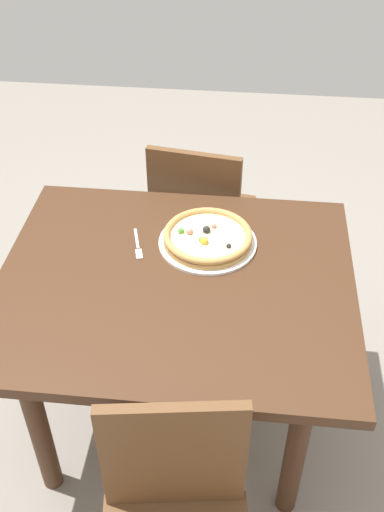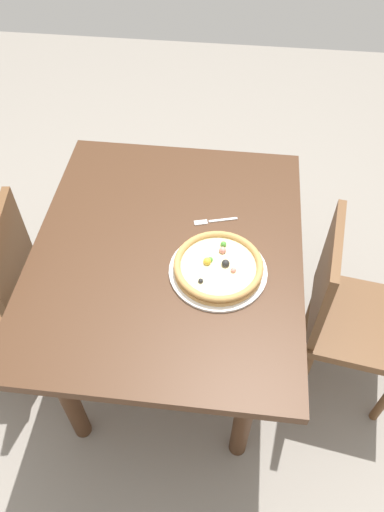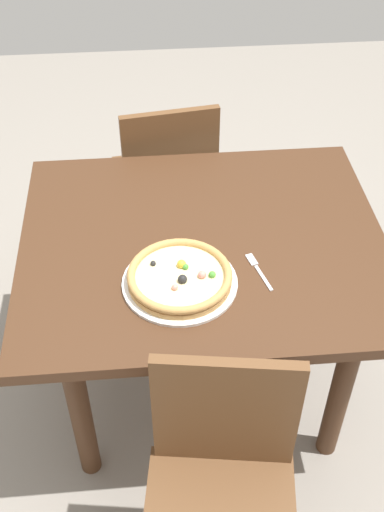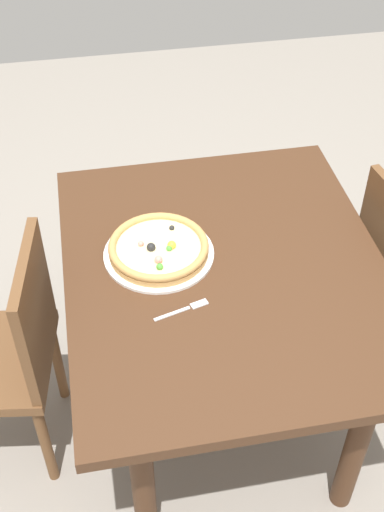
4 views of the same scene
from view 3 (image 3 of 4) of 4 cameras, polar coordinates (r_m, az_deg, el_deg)
The scene contains 7 objects.
ground_plane at distance 2.54m, azimuth 0.82°, elevation -11.20°, with size 6.00×6.00×0.00m, color gray.
dining_table at distance 2.06m, azimuth 0.99°, elevation -0.76°, with size 1.15×0.97×0.75m.
chair_near at distance 1.77m, azimuth 2.63°, elevation -20.42°, with size 0.45×0.45×0.87m.
chair_far at distance 2.70m, azimuth -2.34°, elevation 6.89°, with size 0.45×0.45×0.87m.
plate at distance 1.84m, azimuth -1.11°, elevation -2.43°, with size 0.34×0.34×0.01m, color white.
pizza at distance 1.82m, azimuth -1.11°, elevation -1.87°, with size 0.31×0.31×0.05m.
fork at distance 1.90m, azimuth 5.95°, elevation -1.15°, with size 0.06×0.16×0.00m.
Camera 3 is at (-0.17, -1.48, 2.06)m, focal length 44.19 mm.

